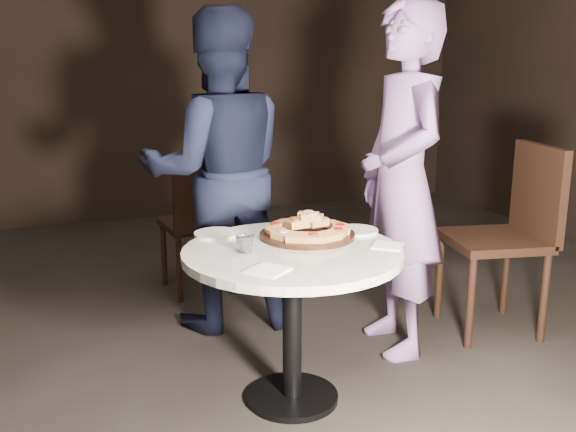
{
  "coord_description": "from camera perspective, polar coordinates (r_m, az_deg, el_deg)",
  "views": [
    {
      "loc": [
        -1.06,
        -2.48,
        1.45
      ],
      "look_at": [
        -0.13,
        -0.06,
        0.82
      ],
      "focal_mm": 40.0,
      "sensor_mm": 36.0,
      "label": 1
    }
  ],
  "objects": [
    {
      "name": "chair_right",
      "position": [
        3.64,
        19.33,
        -0.8
      ],
      "size": [
        0.58,
        0.57,
        1.02
      ],
      "rotation": [
        0.0,
        0.0,
        -1.77
      ],
      "color": "black",
      "rests_on": "ground"
    },
    {
      "name": "table",
      "position": [
        2.7,
        0.38,
        -5.56
      ],
      "size": [
        1.18,
        1.18,
        0.69
      ],
      "rotation": [
        0.0,
        0.0,
        0.36
      ],
      "color": "black",
      "rests_on": "ground"
    },
    {
      "name": "napkin_near",
      "position": [
        2.39,
        -1.8,
        -4.83
      ],
      "size": [
        0.19,
        0.19,
        0.01
      ],
      "primitive_type": "cube",
      "rotation": [
        0.0,
        0.0,
        0.63
      ],
      "color": "white",
      "rests_on": "table"
    },
    {
      "name": "floor",
      "position": [
        3.07,
        1.99,
        -14.55
      ],
      "size": [
        7.0,
        7.0,
        0.0
      ],
      "primitive_type": "plane",
      "color": "black",
      "rests_on": "ground"
    },
    {
      "name": "diner_navy",
      "position": [
        3.48,
        -6.21,
        3.86
      ],
      "size": [
        0.91,
        0.75,
        1.72
      ],
      "primitive_type": "imported",
      "rotation": [
        0.0,
        0.0,
        3.01
      ],
      "color": "black",
      "rests_on": "ground"
    },
    {
      "name": "water_glass",
      "position": [
        2.61,
        -3.84,
        -2.48
      ],
      "size": [
        0.1,
        0.1,
        0.07
      ],
      "primitive_type": "imported",
      "rotation": [
        0.0,
        0.0,
        0.36
      ],
      "color": "silver",
      "rests_on": "table"
    },
    {
      "name": "serving_board",
      "position": [
        2.84,
        1.72,
        -1.69
      ],
      "size": [
        0.42,
        0.42,
        0.02
      ],
      "primitive_type": "cylinder",
      "rotation": [
        0.0,
        0.0,
        -0.0
      ],
      "color": "black",
      "rests_on": "table"
    },
    {
      "name": "diner_teal",
      "position": [
        3.2,
        10.06,
        3.03
      ],
      "size": [
        0.48,
        0.67,
        1.74
      ],
      "primitive_type": "imported",
      "rotation": [
        0.0,
        0.0,
        -1.68
      ],
      "color": "#846AA5",
      "rests_on": "ground"
    },
    {
      "name": "plate_left",
      "position": [
        2.89,
        -6.37,
        -1.56
      ],
      "size": [
        0.26,
        0.26,
        0.01
      ],
      "primitive_type": "cylinder",
      "rotation": [
        0.0,
        0.0,
        0.36
      ],
      "color": "white",
      "rests_on": "table"
    },
    {
      "name": "focaccia_pile",
      "position": [
        2.83,
        1.74,
        -0.95
      ],
      "size": [
        0.38,
        0.38,
        0.1
      ],
      "rotation": [
        0.0,
        0.0,
        -0.33
      ],
      "color": "#C1874B",
      "rests_on": "serving_board"
    },
    {
      "name": "napkin_far",
      "position": [
        2.73,
        8.85,
        -2.61
      ],
      "size": [
        0.17,
        0.17,
        0.01
      ],
      "primitive_type": "cube",
      "rotation": [
        0.0,
        0.0,
        -0.7
      ],
      "color": "white",
      "rests_on": "table"
    },
    {
      "name": "plate_right",
      "position": [
        2.94,
        6.1,
        -1.28
      ],
      "size": [
        0.21,
        0.21,
        0.01
      ],
      "primitive_type": "cylinder",
      "rotation": [
        0.0,
        0.0,
        0.05
      ],
      "color": "white",
      "rests_on": "table"
    },
    {
      "name": "chair_far",
      "position": [
        4.02,
        -7.75,
        -0.08
      ],
      "size": [
        0.44,
        0.46,
        0.87
      ],
      "rotation": [
        0.0,
        0.0,
        3.23
      ],
      "color": "black",
      "rests_on": "ground"
    }
  ]
}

